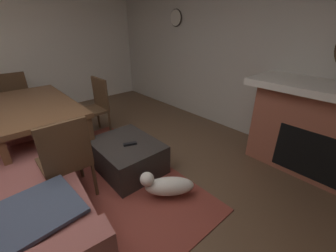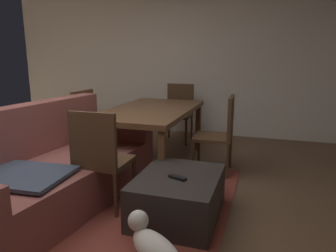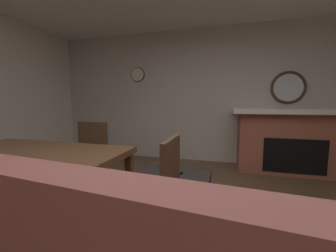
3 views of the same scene
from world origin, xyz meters
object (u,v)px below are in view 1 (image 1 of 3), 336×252
dining_chair_west (66,157)px  small_dog (166,185)px  tv_remote (130,144)px  dining_table (31,109)px  wall_clock (176,18)px  ottoman_coffee_table (127,156)px  fireplace (332,134)px  couch (8,202)px  dining_chair_south (95,104)px  dining_chair_east (17,97)px

dining_chair_west → small_dog: dining_chair_west is taller
tv_remote → dining_table: (1.27, 0.72, 0.27)m
wall_clock → tv_remote: bearing=123.9°
ottoman_coffee_table → dining_chair_west: dining_chair_west is taller
dining_chair_west → small_dog: size_ratio=1.75×
fireplace → small_dog: (0.95, 1.69, -0.39)m
tv_remote → couch: bearing=111.8°
couch → tv_remote: bearing=-88.3°
couch → dining_table: 1.45m
ottoman_coffee_table → fireplace: bearing=-134.0°
tv_remote → dining_chair_south: dining_chair_south is taller
ottoman_coffee_table → dining_chair_west: 0.79m
tv_remote → ottoman_coffee_table: bearing=28.2°
tv_remote → wall_clock: wall_clock is taller
dining_chair_west → couch: bearing=93.4°
fireplace → dining_chair_east: size_ratio=2.05×
couch → tv_remote: (0.04, -1.25, 0.08)m
tv_remote → dining_table: bearing=49.6°
fireplace → dining_chair_east: (4.14, 2.43, -0.03)m
dining_chair_east → dining_chair_south: size_ratio=1.00×
fireplace → ottoman_coffee_table: fireplace is taller
ottoman_coffee_table → wall_clock: bearing=-57.8°
dining_table → ottoman_coffee_table: bearing=-149.4°
fireplace → tv_remote: 2.34m
dining_table → dining_chair_west: dining_chair_west is taller
couch → dining_table: couch is taller
dining_chair_west → tv_remote: bearing=-89.6°
couch → small_dog: 1.41m
couch → dining_chair_west: 0.57m
dining_chair_west → ottoman_coffee_table: bearing=-83.7°
couch → wall_clock: 3.83m
fireplace → dining_chair_west: size_ratio=2.05×
couch → dining_chair_south: bearing=-47.0°
dining_table → small_dog: (-1.91, -0.75, -0.50)m
dining_chair_east → small_dog: bearing=-166.8°
tv_remote → dining_chair_west: (-0.01, 0.72, 0.13)m
couch → wall_clock: (1.38, -3.24, 1.49)m
dining_chair_east → ottoman_coffee_table: bearing=-164.0°
dining_table → dining_chair_west: bearing=-180.0°
tv_remote → dining_chair_south: size_ratio=0.17×
fireplace → tv_remote: size_ratio=11.90×
dining_chair_west → wall_clock: (1.35, -2.72, 1.29)m
small_dog → wall_clock: size_ratio=1.73×
tv_remote → dining_chair_south: 1.29m
fireplace → couch: fireplace is taller
fireplace → ottoman_coffee_table: size_ratio=2.21×
tv_remote → small_dog: tv_remote is taller
dining_table → dining_chair_south: (0.00, -0.88, -0.14)m
dining_chair_east → wall_clock: bearing=-114.0°
small_dog → couch: bearing=64.7°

